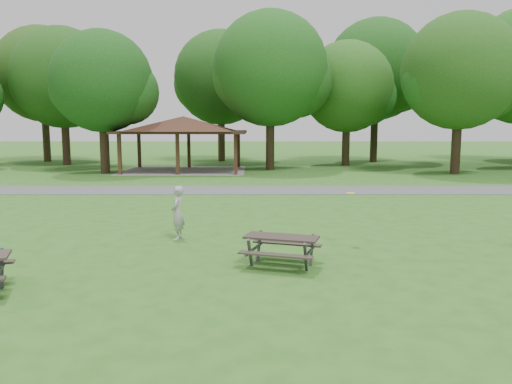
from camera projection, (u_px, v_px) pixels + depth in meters
name	position (u px, v px, depth m)	size (l,w,h in m)	color
ground	(210.00, 277.00, 10.82)	(160.00, 160.00, 0.00)	#2B601B
asphalt_path	(236.00, 190.00, 24.68)	(120.00, 3.20, 0.02)	#4D4E50
pavilion	(183.00, 126.00, 34.17)	(8.60, 7.01, 3.76)	#362313
tree_row_c	(64.00, 81.00, 38.67)	(8.19, 7.80, 10.67)	#311D15
tree_row_d	(103.00, 85.00, 32.33)	(6.93, 6.60, 9.27)	black
tree_row_e	(272.00, 72.00, 34.67)	(8.40, 8.00, 11.02)	black
tree_row_f	(348.00, 90.00, 38.27)	(7.35, 7.00, 9.55)	black
tree_row_g	(461.00, 75.00, 31.76)	(7.77, 7.40, 10.25)	black
tree_deep_a	(44.00, 77.00, 42.05)	(8.40, 8.00, 11.38)	#312215
tree_deep_b	(222.00, 81.00, 42.58)	(8.40, 8.00, 11.13)	black
tree_deep_c	(377.00, 73.00, 41.51)	(8.82, 8.40, 11.90)	black
picnic_table_middle	(281.00, 243.00, 11.55)	(2.01, 1.79, 0.73)	#2C2420
frisbee_in_flight	(350.00, 193.00, 13.46)	(0.27, 0.27, 0.02)	yellow
frisbee_thrower	(178.00, 213.00, 14.19)	(0.56, 0.37, 1.53)	#A4A4A6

